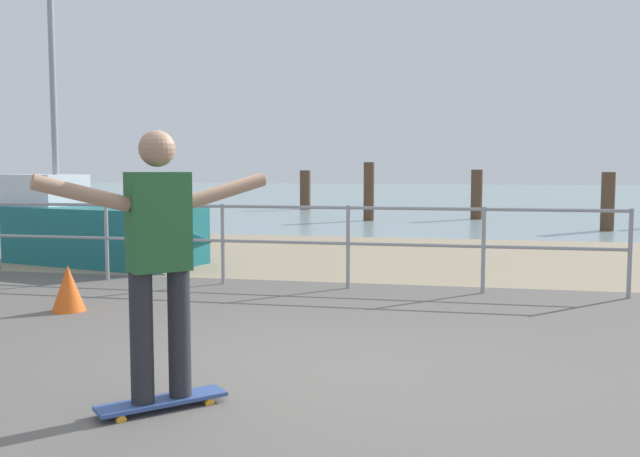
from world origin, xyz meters
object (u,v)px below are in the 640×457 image
at_px(sailboat, 79,230).
at_px(skateboarder, 159,249).
at_px(skateboard, 162,401).
at_px(traffic_cone, 68,289).

xyz_separation_m(sailboat, skateboarder, (4.23, -6.16, 0.49)).
bearing_deg(skateboard, skateboarder, 45.00).
bearing_deg(skateboarder, sailboat, 124.46).
distance_m(skateboard, traffic_cone, 3.40).
relative_size(sailboat, skateboarder, 3.37).
height_order(sailboat, skateboarder, sailboat).
bearing_deg(skateboard, sailboat, 124.46).
xyz_separation_m(sailboat, skateboard, (4.23, -6.16, -0.46)).
xyz_separation_m(skateboard, skateboarder, (0.00, 0.00, 0.95)).
relative_size(skateboarder, traffic_cone, 3.30).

